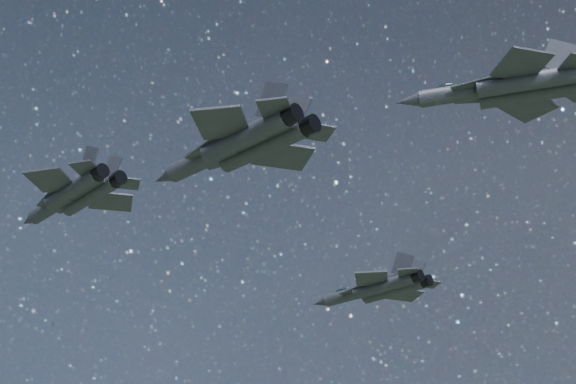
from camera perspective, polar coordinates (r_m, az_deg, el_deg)
The scene contains 4 objects.
jet_lead at distance 97.89m, azimuth -12.52°, elevation -0.13°, with size 17.75×11.98×4.47m.
jet_left at distance 108.55m, azimuth 5.43°, elevation -5.70°, with size 16.21×11.26×4.07m.
jet_right at distance 76.49m, azimuth -2.75°, elevation 2.86°, with size 18.15×12.47×4.55m.
jet_slot at distance 78.85m, azimuth 13.07°, elevation 6.05°, with size 16.26×11.08×4.08m.
Camera 1 is at (42.79, -69.57, 102.79)m, focal length 60.00 mm.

